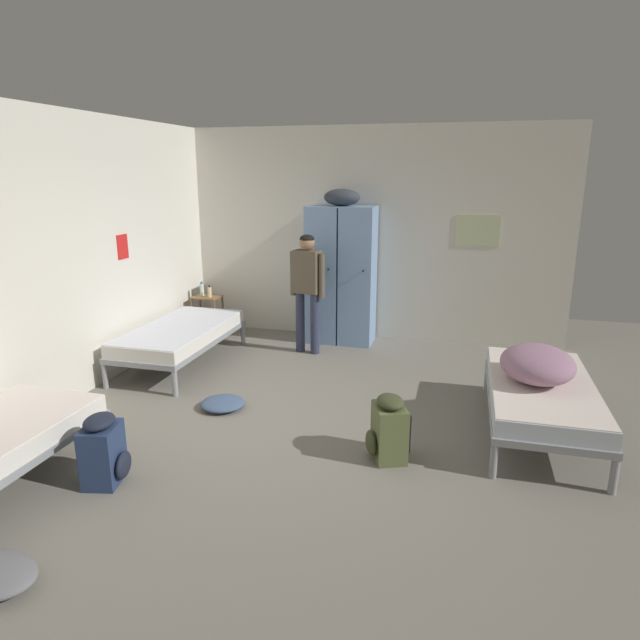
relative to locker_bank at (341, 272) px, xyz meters
The scene contains 13 objects.
ground_plane 2.89m from the locker_bank, 82.76° to the right, with size 9.54×9.54×0.00m, color slate.
room_backdrop 1.72m from the locker_bank, 128.57° to the right, with size 5.23×6.02×2.88m.
locker_bank is the anchor object (origin of this frame).
shelf_unit 2.02m from the locker_bank, behind, with size 0.38×0.30×0.57m.
bed_left_rear 2.28m from the locker_bank, 138.89° to the right, with size 0.90×1.90×0.49m.
bed_right 3.31m from the locker_bank, 43.88° to the right, with size 0.90×1.90×0.49m.
bedding_heap 3.23m from the locker_bank, 44.44° to the right, with size 0.64×0.78×0.31m.
person_traveler 0.68m from the locker_bank, 116.60° to the right, with size 0.48×0.26×1.53m.
water_bottle 2.02m from the locker_bank, behind, with size 0.06×0.06×0.20m.
lotion_bottle 1.89m from the locker_bank, behind, with size 0.05×0.05×0.17m.
backpack_olive 3.35m from the locker_bank, 70.38° to the right, with size 0.40×0.39×0.55m.
backpack_navy 4.16m from the locker_bank, 102.87° to the right, with size 0.38×0.36×0.55m.
clothes_pile_denim 2.76m from the locker_bank, 104.11° to the right, with size 0.44×0.43×0.10m.
Camera 1 is at (1.27, -4.47, 2.29)m, focal length 30.83 mm.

